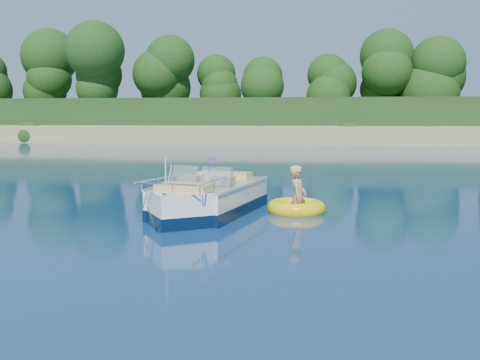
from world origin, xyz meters
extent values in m
plane|color=#0B244D|center=(0.00, 0.00, 0.00)|extent=(160.00, 160.00, 0.00)
cube|color=#9D895B|center=(0.00, 38.00, 0.50)|extent=(170.00, 8.00, 2.00)
cube|color=#173515|center=(0.00, 65.00, 1.00)|extent=(170.00, 56.00, 6.00)
cylinder|color=#331C11|center=(-18.00, 40.50, 3.10)|extent=(0.44, 0.44, 3.20)
sphere|color=black|center=(-18.00, 40.50, 6.14)|extent=(5.28, 5.28, 5.28)
cylinder|color=#331C11|center=(0.00, 42.00, 3.30)|extent=(0.44, 0.44, 3.60)
sphere|color=black|center=(0.00, 42.00, 6.72)|extent=(5.94, 5.94, 5.94)
cube|color=white|center=(1.64, 2.29, 0.27)|extent=(2.50, 3.69, 0.94)
cube|color=white|center=(1.28, 0.74, 0.27)|extent=(1.74, 1.74, 0.94)
cube|color=black|center=(1.64, 2.29, 0.14)|extent=(2.54, 3.73, 0.27)
cube|color=black|center=(1.28, 0.74, 0.14)|extent=(1.77, 1.77, 0.27)
cube|color=tan|center=(1.70, 2.55, 0.54)|extent=(1.93, 2.62, 0.09)
cube|color=white|center=(1.64, 2.29, 0.71)|extent=(2.54, 3.70, 0.05)
cube|color=black|center=(2.06, 4.09, 0.31)|extent=(0.55, 0.42, 0.80)
cube|color=#8C9EA5|center=(1.11, 1.78, 0.97)|extent=(0.73, 0.47, 0.43)
cube|color=#8C9EA5|center=(1.89, 1.59, 0.97)|extent=(0.71, 0.30, 0.43)
cube|color=tan|center=(1.20, 2.17, 0.74)|extent=(0.59, 0.59, 0.36)
cube|color=tan|center=(1.98, 1.99, 0.74)|extent=(0.59, 0.59, 0.36)
cube|color=tan|center=(1.84, 3.16, 0.74)|extent=(1.47, 0.79, 0.34)
cube|color=tan|center=(1.32, 0.90, 0.72)|extent=(1.30, 0.92, 0.30)
cylinder|color=white|center=(1.12, 0.08, 1.12)|extent=(0.03, 0.03, 0.76)
cube|color=red|center=(1.81, 1.61, 1.33)|extent=(0.19, 0.06, 0.12)
cube|color=silver|center=(1.11, 0.03, 0.77)|extent=(0.10, 0.07, 0.04)
cylinder|color=#F1F51A|center=(0.91, -0.24, 0.31)|extent=(0.14, 0.96, 0.68)
torus|color=yellow|center=(3.71, 2.67, 0.09)|extent=(1.43, 1.43, 0.38)
torus|color=red|center=(3.71, 2.67, 0.11)|extent=(1.18, 1.18, 0.12)
imported|color=tan|center=(3.75, 2.62, 0.00)|extent=(0.48, 0.92, 1.75)
camera|label=1|loc=(3.99, -10.38, 2.34)|focal=40.00mm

